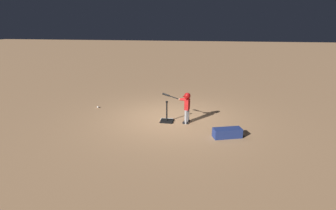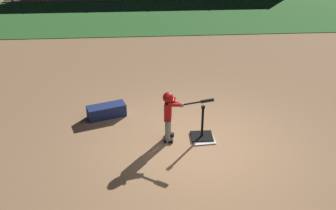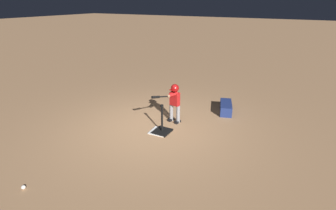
% 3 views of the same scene
% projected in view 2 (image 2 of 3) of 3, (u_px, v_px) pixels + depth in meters
% --- Properties ---
extents(ground_plane, '(90.00, 90.00, 0.00)m').
position_uv_depth(ground_plane, '(200.00, 147.00, 7.72)').
color(ground_plane, '#AD7F56').
extents(grass_outfield_strip, '(56.00, 5.28, 0.02)m').
position_uv_depth(grass_outfield_strip, '(168.00, 15.00, 16.01)').
color(grass_outfield_strip, '#33702D').
rests_on(grass_outfield_strip, ground_plane).
extents(home_plate, '(0.47, 0.47, 0.02)m').
position_uv_depth(home_plate, '(203.00, 139.00, 7.97)').
color(home_plate, white).
rests_on(home_plate, ground_plane).
extents(batting_tee, '(0.44, 0.40, 0.73)m').
position_uv_depth(batting_tee, '(202.00, 133.00, 7.98)').
color(batting_tee, black).
rests_on(batting_tee, ground_plane).
extents(batter_child, '(0.99, 0.35, 1.05)m').
position_uv_depth(batter_child, '(170.00, 111.00, 7.66)').
color(batter_child, gray).
rests_on(batter_child, ground_plane).
extents(equipment_bag, '(0.90, 0.57, 0.28)m').
position_uv_depth(equipment_bag, '(107.00, 111.00, 8.71)').
color(equipment_bag, navy).
rests_on(equipment_bag, ground_plane).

